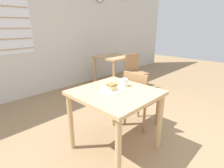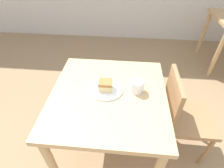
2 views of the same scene
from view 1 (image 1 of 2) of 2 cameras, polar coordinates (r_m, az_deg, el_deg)
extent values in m
plane|color=#997A56|center=(2.16, 13.00, -24.91)|extent=(14.00, 14.00, 0.00)
cube|color=beige|center=(4.02, -26.64, 15.66)|extent=(10.00, 0.06, 2.80)
cube|color=tan|center=(1.98, 1.10, -2.89)|extent=(0.84, 0.87, 0.04)
cylinder|color=tan|center=(1.71, 2.04, -21.71)|extent=(0.06, 0.06, 0.73)
cylinder|color=tan|center=(2.22, 15.30, -12.05)|extent=(0.06, 0.06, 0.73)
cylinder|color=tan|center=(2.21, -13.34, -12.12)|extent=(0.06, 0.06, 0.73)
cylinder|color=tan|center=(2.62, 0.42, -6.44)|extent=(0.06, 0.06, 0.73)
cube|color=tan|center=(4.30, 0.72, 8.87)|extent=(0.80, 0.75, 0.04)
cylinder|color=tan|center=(3.92, 0.60, 2.15)|extent=(0.06, 0.06, 0.73)
cylinder|color=tan|center=(4.44, 6.87, 3.96)|extent=(0.06, 0.06, 0.73)
cylinder|color=tan|center=(4.37, -5.56, 3.79)|extent=(0.06, 0.06, 0.73)
cylinder|color=tan|center=(4.84, 0.78, 5.32)|extent=(0.06, 0.06, 0.73)
cube|color=#9E754C|center=(2.65, 9.71, -4.67)|extent=(0.41, 0.41, 0.04)
cylinder|color=#9E754C|center=(2.80, 14.47, -8.86)|extent=(0.04, 0.04, 0.42)
cylinder|color=#9E754C|center=(2.96, 8.63, -6.88)|extent=(0.04, 0.04, 0.42)
cylinder|color=#9E754C|center=(2.54, 10.43, -11.62)|extent=(0.04, 0.04, 0.42)
cylinder|color=#9E754C|center=(2.71, 4.28, -9.20)|extent=(0.04, 0.04, 0.42)
cube|color=#9E754C|center=(2.43, 7.45, -1.12)|extent=(0.03, 0.39, 0.40)
cube|color=#9E754C|center=(4.02, 8.01, 3.46)|extent=(0.51, 0.51, 0.04)
cylinder|color=#9E754C|center=(3.85, 7.37, -0.74)|extent=(0.04, 0.04, 0.42)
cylinder|color=#9E754C|center=(4.06, 11.30, 0.07)|extent=(0.04, 0.04, 0.42)
cylinder|color=#9E754C|center=(4.12, 4.49, 0.64)|extent=(0.04, 0.04, 0.42)
cylinder|color=#9E754C|center=(4.32, 8.32, 1.33)|extent=(0.04, 0.04, 0.42)
cube|color=#9E754C|center=(4.12, 6.55, 7.05)|extent=(0.38, 0.14, 0.40)
cylinder|color=white|center=(1.98, -0.11, -2.03)|extent=(0.25, 0.25, 0.01)
cube|color=#E5CC89|center=(1.96, -0.05, -1.27)|extent=(0.10, 0.08, 0.05)
cube|color=#A3703D|center=(1.95, -0.05, -0.25)|extent=(0.10, 0.08, 0.02)
cylinder|color=white|center=(2.13, 3.97, 0.53)|extent=(0.09, 0.09, 0.09)
torus|color=white|center=(2.16, 4.75, 0.79)|extent=(0.02, 0.07, 0.07)
camera|label=2|loc=(1.51, 33.48, 22.81)|focal=28.00mm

